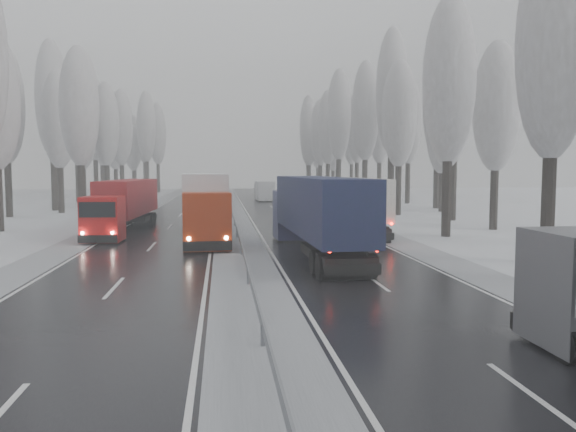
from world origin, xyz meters
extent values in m
plane|color=silver|center=(0.00, 0.00, 0.00)|extent=(260.00, 260.00, 0.00)
cube|color=black|center=(5.25, 30.00, 0.01)|extent=(7.50, 200.00, 0.03)
cube|color=black|center=(-5.25, 30.00, 0.01)|extent=(7.50, 200.00, 0.03)
cube|color=#A7AAAF|center=(0.00, 30.00, 0.02)|extent=(3.00, 200.00, 0.04)
cube|color=#A7AAAF|center=(10.20, 30.00, 0.02)|extent=(2.40, 200.00, 0.04)
cube|color=#A7AAAF|center=(-10.20, 30.00, 0.02)|extent=(2.40, 200.00, 0.04)
cube|color=slate|center=(0.00, 30.00, 0.60)|extent=(0.06, 200.00, 0.32)
cube|color=slate|center=(0.00, 28.00, 0.30)|extent=(0.12, 0.12, 0.60)
cube|color=slate|center=(0.00, 60.00, 0.30)|extent=(0.12, 0.12, 0.60)
cylinder|color=black|center=(15.04, 15.67, 2.80)|extent=(0.68, 0.68, 5.60)
ellipsoid|color=gray|center=(15.04, 15.67, 10.80)|extent=(3.60, 3.60, 11.45)
cylinder|color=black|center=(14.51, 27.03, 2.81)|extent=(0.68, 0.68, 5.62)
ellipsoid|color=gray|center=(14.51, 27.03, 10.84)|extent=(3.60, 3.60, 11.48)
cylinder|color=black|center=(20.02, 31.03, 2.47)|extent=(0.64, 0.64, 4.94)
ellipsoid|color=gray|center=(20.02, 31.03, 9.53)|extent=(3.60, 3.60, 10.09)
cylinder|color=black|center=(17.90, 35.17, 2.66)|extent=(0.66, 0.66, 5.32)
ellipsoid|color=gray|center=(17.90, 35.17, 10.27)|extent=(3.60, 3.60, 10.88)
cylinder|color=black|center=(20.12, 39.17, 3.16)|extent=(0.72, 0.72, 6.31)
ellipsoid|color=gray|center=(20.12, 39.17, 12.17)|extent=(3.60, 3.60, 12.90)
cylinder|color=black|center=(17.02, 45.60, 2.69)|extent=(0.67, 0.67, 5.38)
ellipsoid|color=gray|center=(17.02, 45.60, 10.37)|extent=(3.60, 3.60, 10.98)
cylinder|color=black|center=(23.31, 49.60, 2.30)|extent=(0.62, 0.62, 4.59)
ellipsoid|color=gray|center=(23.31, 49.60, 8.86)|extent=(3.60, 3.60, 9.39)
cylinder|color=black|center=(17.90, 51.02, 3.47)|extent=(0.76, 0.76, 6.95)
ellipsoid|color=gray|center=(17.90, 51.02, 13.40)|extent=(3.60, 3.60, 14.19)
cylinder|color=black|center=(24.81, 55.02, 3.30)|extent=(0.74, 0.74, 6.59)
ellipsoid|color=gray|center=(24.81, 55.02, 12.71)|extent=(3.60, 3.60, 13.46)
cylinder|color=black|center=(17.56, 61.27, 3.18)|extent=(0.72, 0.72, 6.37)
ellipsoid|color=gray|center=(17.56, 61.27, 12.28)|extent=(3.60, 3.60, 13.01)
cylinder|color=black|center=(24.72, 65.27, 2.99)|extent=(0.70, 0.70, 5.97)
ellipsoid|color=gray|center=(24.72, 65.27, 11.52)|extent=(3.60, 3.60, 12.20)
cylinder|color=black|center=(16.34, 71.95, 3.33)|extent=(0.74, 0.74, 6.65)
ellipsoid|color=gray|center=(16.34, 71.95, 12.83)|extent=(3.60, 3.60, 13.59)
cylinder|color=black|center=(23.71, 75.95, 3.07)|extent=(0.71, 0.71, 6.14)
ellipsoid|color=gray|center=(23.71, 75.95, 11.84)|extent=(3.60, 3.60, 12.54)
cylinder|color=black|center=(16.56, 81.70, 3.03)|extent=(0.71, 0.71, 6.05)
ellipsoid|color=gray|center=(16.56, 81.70, 11.68)|extent=(3.60, 3.60, 12.37)
cylinder|color=black|center=(22.48, 85.70, 3.15)|extent=(0.72, 0.72, 6.30)
ellipsoid|color=gray|center=(22.48, 85.70, 12.15)|extent=(3.60, 3.60, 12.87)
cylinder|color=black|center=(16.63, 89.21, 2.94)|extent=(0.70, 0.70, 5.88)
ellipsoid|color=gray|center=(16.63, 89.21, 11.33)|extent=(3.60, 3.60, 12.00)
cylinder|color=black|center=(19.77, 93.21, 2.43)|extent=(0.64, 0.64, 4.86)
ellipsoid|color=gray|center=(19.77, 93.21, 9.37)|extent=(3.60, 3.60, 9.92)
cylinder|color=black|center=(15.73, 96.32, 2.99)|extent=(0.70, 0.70, 5.98)
ellipsoid|color=gray|center=(15.73, 96.32, 11.53)|extent=(3.60, 3.60, 12.21)
cylinder|color=black|center=(24.94, 100.32, 3.09)|extent=(0.71, 0.71, 6.19)
ellipsoid|color=gray|center=(24.94, 100.32, 11.93)|extent=(3.60, 3.60, 12.64)
cylinder|color=black|center=(17.04, 106.16, 3.43)|extent=(0.75, 0.75, 6.86)
ellipsoid|color=gray|center=(17.04, 106.16, 13.22)|extent=(3.60, 3.60, 14.01)
cylinder|color=black|center=(24.02, 110.16, 2.77)|extent=(0.68, 0.68, 5.55)
ellipsoid|color=gray|center=(24.02, 110.16, 10.70)|extent=(3.60, 3.60, 11.33)
cylinder|color=black|center=(18.73, 116.73, 3.05)|extent=(0.71, 0.71, 6.09)
ellipsoid|color=gray|center=(18.73, 116.73, 11.75)|extent=(3.60, 3.60, 12.45)
cylinder|color=black|center=(21.55, 120.73, 2.74)|extent=(0.67, 0.67, 5.49)
ellipsoid|color=gray|center=(21.55, 120.73, 10.58)|extent=(3.60, 3.60, 11.21)
cylinder|color=black|center=(-13.94, 43.73, 2.72)|extent=(0.67, 0.67, 5.44)
ellipsoid|color=gray|center=(-13.94, 43.73, 10.49)|extent=(3.60, 3.60, 11.11)
cylinder|color=black|center=(-21.85, 47.73, 2.86)|extent=(0.69, 0.69, 5.72)
ellipsoid|color=gray|center=(-21.85, 47.73, 11.04)|extent=(3.60, 3.60, 11.69)
cylinder|color=black|center=(-18.26, 52.71, 2.61)|extent=(0.66, 0.66, 5.23)
ellipsoid|color=gray|center=(-18.26, 52.71, 10.08)|extent=(3.60, 3.60, 10.68)
cylinder|color=black|center=(-20.05, 56.71, 3.30)|extent=(0.74, 0.74, 6.60)
ellipsoid|color=gray|center=(-20.05, 56.71, 12.74)|extent=(3.60, 3.60, 13.49)
cylinder|color=black|center=(-18.16, 62.35, 2.58)|extent=(0.65, 0.65, 5.16)
ellipsoid|color=gray|center=(-18.16, 62.35, 9.95)|extent=(3.60, 3.60, 10.54)
cylinder|color=black|center=(-19.54, 66.35, 2.90)|extent=(0.69, 0.69, 5.79)
ellipsoid|color=gray|center=(-19.54, 66.35, 11.18)|extent=(3.60, 3.60, 11.84)
cylinder|color=black|center=(-16.58, 69.11, 2.82)|extent=(0.68, 0.68, 5.64)
ellipsoid|color=gray|center=(-16.58, 69.11, 10.89)|extent=(3.60, 3.60, 11.53)
cylinder|color=black|center=(-21.42, 73.11, 3.28)|extent=(0.73, 0.73, 6.56)
ellipsoid|color=gray|center=(-21.42, 73.11, 12.65)|extent=(3.60, 3.60, 13.40)
cylinder|color=black|center=(-16.33, 79.19, 2.90)|extent=(0.69, 0.69, 5.79)
ellipsoid|color=gray|center=(-16.33, 79.19, 11.17)|extent=(3.60, 3.60, 11.84)
cylinder|color=black|center=(-21.09, 83.19, 3.32)|extent=(0.74, 0.74, 6.65)
ellipsoid|color=gray|center=(-21.09, 83.19, 12.82)|extent=(3.60, 3.60, 13.58)
cylinder|color=black|center=(-18.93, 88.54, 2.56)|extent=(0.65, 0.65, 5.12)
ellipsoid|color=gray|center=(-18.93, 88.54, 9.88)|extent=(3.60, 3.60, 10.46)
cylinder|color=black|center=(-21.82, 92.54, 2.92)|extent=(0.69, 0.69, 5.84)
ellipsoid|color=gray|center=(-21.82, 92.54, 11.26)|extent=(3.60, 3.60, 11.92)
cylinder|color=black|center=(-15.07, 99.33, 3.34)|extent=(0.74, 0.74, 6.67)
ellipsoid|color=gray|center=(-15.07, 99.33, 12.87)|extent=(3.60, 3.60, 13.63)
cylinder|color=black|center=(-24.20, 103.33, 3.15)|extent=(0.72, 0.72, 6.31)
ellipsoid|color=gray|center=(-24.20, 103.33, 12.16)|extent=(3.60, 3.60, 12.88)
cylinder|color=black|center=(-14.05, 108.72, 3.14)|extent=(0.72, 0.72, 6.29)
ellipsoid|color=gray|center=(-14.05, 108.72, 12.12)|extent=(3.60, 3.60, 12.84)
cylinder|color=black|center=(-19.66, 112.72, 2.43)|extent=(0.64, 0.64, 4.86)
ellipsoid|color=gray|center=(-19.66, 112.72, 9.36)|extent=(3.60, 3.60, 9.92)
cylinder|color=black|center=(-17.56, 115.31, 3.31)|extent=(0.74, 0.74, 6.63)
ellipsoid|color=gray|center=(-17.56, 115.31, 12.78)|extent=(3.60, 3.60, 13.54)
cylinder|color=black|center=(-20.33, 119.31, 2.89)|extent=(0.69, 0.69, 5.79)
ellipsoid|color=gray|center=(-20.33, 119.31, 11.16)|extent=(3.60, 3.60, 11.82)
cube|color=black|center=(8.18, 3.88, 2.30)|extent=(2.25, 0.10, 0.98)
cube|color=black|center=(8.18, 3.98, 0.44)|extent=(2.44, 0.15, 0.49)
cylinder|color=black|center=(7.16, 1.88, 0.51)|extent=(0.34, 1.02, 1.02)
sphere|color=white|center=(7.25, 4.01, 0.83)|extent=(0.22, 0.22, 0.22)
cube|color=#1E224D|center=(3.73, 26.36, 1.71)|extent=(2.69, 2.79, 3.11)
cube|color=black|center=(3.69, 27.65, 2.44)|extent=(2.39, 0.19, 1.04)
cube|color=black|center=(3.69, 27.76, 0.47)|extent=(2.60, 0.25, 0.52)
cube|color=#131E35|center=(4.02, 18.27, 2.80)|extent=(3.12, 13.57, 2.91)
cube|color=black|center=(4.26, 11.48, 0.57)|extent=(2.39, 0.21, 0.47)
cube|color=black|center=(4.15, 14.54, 0.78)|extent=(2.48, 5.78, 0.47)
cube|color=black|center=(4.24, 12.05, 0.36)|extent=(2.39, 0.15, 0.62)
cylinder|color=black|center=(2.68, 25.49, 0.54)|extent=(0.40, 1.09, 1.08)
cylinder|color=black|center=(4.85, 25.57, 0.54)|extent=(0.40, 1.09, 1.08)
cylinder|color=black|center=(3.08, 14.09, 0.54)|extent=(0.40, 1.09, 1.08)
cylinder|color=black|center=(5.25, 14.16, 0.54)|extent=(0.40, 1.09, 1.08)
cylinder|color=black|center=(3.12, 12.74, 0.54)|extent=(0.40, 1.09, 1.08)
cylinder|color=black|center=(5.30, 12.81, 0.54)|extent=(0.40, 1.09, 1.08)
sphere|color=#FF0C05|center=(3.27, 11.37, 1.40)|extent=(0.21, 0.21, 0.21)
sphere|color=#FF0C05|center=(5.24, 11.44, 1.40)|extent=(0.21, 0.21, 0.21)
sphere|color=white|center=(2.70, 27.76, 0.88)|extent=(0.23, 0.23, 0.23)
sphere|color=white|center=(4.67, 27.82, 0.88)|extent=(0.23, 0.23, 0.23)
cube|color=beige|center=(8.03, 37.32, 1.63)|extent=(2.54, 2.63, 2.96)
cube|color=black|center=(7.99, 38.56, 2.32)|extent=(2.27, 0.16, 0.99)
cube|color=black|center=(7.99, 38.65, 0.44)|extent=(2.47, 0.21, 0.49)
cube|color=beige|center=(8.23, 29.62, 2.67)|extent=(2.86, 12.90, 2.76)
cube|color=black|center=(8.40, 23.16, 0.54)|extent=(2.27, 0.18, 0.44)
cube|color=black|center=(8.33, 26.07, 0.74)|extent=(2.32, 5.49, 0.44)
cube|color=black|center=(8.39, 23.70, 0.35)|extent=(2.27, 0.12, 0.59)
cylinder|color=black|center=(7.01, 36.50, 0.51)|extent=(0.37, 1.04, 1.03)
cylinder|color=black|center=(9.08, 36.56, 0.51)|extent=(0.37, 1.04, 1.03)
cylinder|color=black|center=(7.30, 25.65, 0.51)|extent=(0.37, 1.04, 1.03)
cylinder|color=black|center=(9.37, 25.70, 0.51)|extent=(0.37, 1.04, 1.03)
cylinder|color=black|center=(7.33, 24.36, 0.51)|extent=(0.37, 1.04, 1.03)
cylinder|color=black|center=(9.41, 24.42, 0.51)|extent=(0.37, 1.04, 1.03)
sphere|color=#FF0C05|center=(7.47, 23.06, 1.33)|extent=(0.20, 0.20, 0.20)
sphere|color=#FF0C05|center=(9.34, 23.11, 1.33)|extent=(0.20, 0.20, 0.20)
sphere|color=white|center=(7.05, 38.66, 0.84)|extent=(0.22, 0.22, 0.22)
sphere|color=white|center=(8.93, 38.71, 0.84)|extent=(0.22, 0.22, 0.22)
cube|color=silver|center=(5.38, 72.93, 1.59)|extent=(2.55, 6.40, 2.76)
cube|color=slate|center=(5.32, 76.75, 1.33)|extent=(2.47, 1.95, 2.44)
cylinder|color=black|center=(4.27, 75.88, 0.48)|extent=(0.34, 0.96, 0.95)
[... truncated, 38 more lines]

